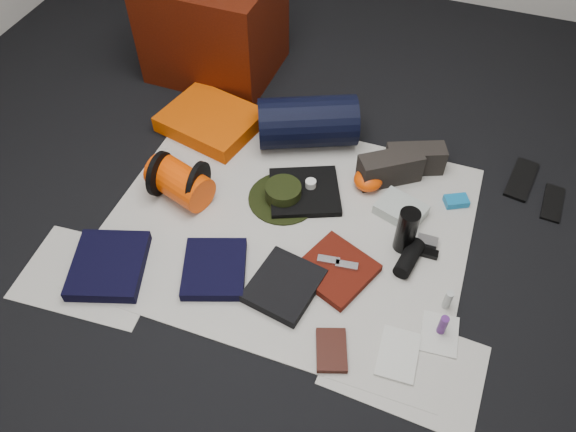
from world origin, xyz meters
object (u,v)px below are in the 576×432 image
(navy_duffel, at_px, (307,122))
(compact_camera, at_px, (427,242))
(stuff_sack, at_px, (180,182))
(water_bottle, at_px, (406,231))
(red_cabinet, at_px, (214,24))
(paperback_book, at_px, (331,350))
(sleeping_pad, at_px, (211,120))

(navy_duffel, relative_size, compact_camera, 5.52)
(stuff_sack, distance_m, water_bottle, 1.06)
(red_cabinet, bearing_deg, water_bottle, -34.62)
(stuff_sack, relative_size, water_bottle, 1.34)
(water_bottle, height_order, paperback_book, water_bottle)
(navy_duffel, height_order, compact_camera, navy_duffel)
(sleeping_pad, xyz_separation_m, compact_camera, (1.23, -0.40, -0.03))
(paperback_book, bearing_deg, stuff_sack, 130.33)
(red_cabinet, distance_m, sleeping_pad, 0.59)
(stuff_sack, bearing_deg, navy_duffel, 51.72)
(red_cabinet, bearing_deg, sleeping_pad, -68.46)
(stuff_sack, height_order, navy_duffel, navy_duffel)
(red_cabinet, height_order, stuff_sack, red_cabinet)
(red_cabinet, height_order, compact_camera, red_cabinet)
(navy_duffel, xyz_separation_m, paperback_book, (0.47, -1.10, -0.12))
(red_cabinet, bearing_deg, paperback_book, -51.68)
(sleeping_pad, height_order, navy_duffel, navy_duffel)
(stuff_sack, bearing_deg, sleeping_pad, 98.53)
(water_bottle, bearing_deg, stuff_sack, -177.21)
(stuff_sack, relative_size, navy_duffel, 0.61)
(red_cabinet, relative_size, navy_duffel, 1.39)
(navy_duffel, distance_m, paperback_book, 1.20)
(water_bottle, bearing_deg, navy_duffel, 140.55)
(water_bottle, bearing_deg, paperback_book, -104.12)
(paperback_book, bearing_deg, navy_duffel, 94.12)
(stuff_sack, bearing_deg, paperback_book, -30.73)
(sleeping_pad, xyz_separation_m, navy_duffel, (0.52, 0.06, 0.09))
(compact_camera, bearing_deg, navy_duffel, 146.88)
(compact_camera, bearing_deg, paperback_book, -111.38)
(compact_camera, bearing_deg, sleeping_pad, 161.83)
(sleeping_pad, relative_size, water_bottle, 2.12)
(red_cabinet, bearing_deg, navy_duffel, -30.99)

